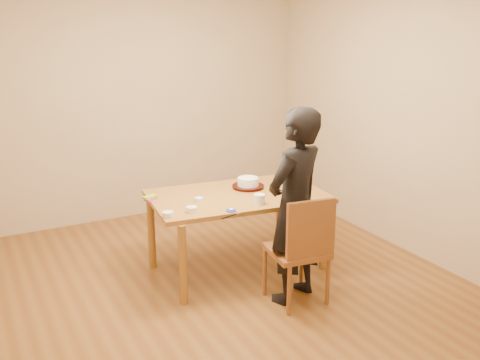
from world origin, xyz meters
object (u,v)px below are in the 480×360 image
person (295,207)px  dining_table (237,196)px  dining_chair (297,251)px  cake_plate (248,186)px  cake (248,182)px

person → dining_table: bearing=-98.6°
dining_chair → cake_plate: cake_plate is taller
dining_table → dining_chair: bearing=-72.6°
dining_table → cake: cake is taller
dining_table → dining_chair: 0.84m
dining_chair → cake_plate: (0.03, 0.91, 0.31)m
cake → person: size_ratio=0.12×
cake_plate → person: 0.86m
cake_plate → person: size_ratio=0.19×
dining_table → cake_plate: size_ratio=5.16×
dining_chair → cake: bearing=95.0°
cake → dining_chair: bearing=-92.2°
cake_plate → dining_table: bearing=-144.8°
person → cake_plate: bearing=-112.5°
dining_table → cake_plate: (0.18, 0.13, 0.03)m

